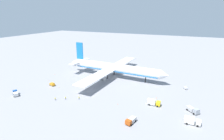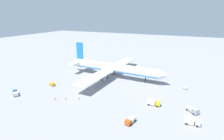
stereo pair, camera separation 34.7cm
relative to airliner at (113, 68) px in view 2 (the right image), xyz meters
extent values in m
plane|color=gray|center=(1.34, -0.08, -7.01)|extent=(600.00, 600.00, 0.00)
cylinder|color=white|center=(1.34, -0.08, 0.18)|extent=(67.05, 9.41, 6.51)
cone|color=white|center=(37.33, -1.64, 0.18)|extent=(5.48, 6.60, 6.38)
cone|color=white|center=(-35.29, 1.51, 0.18)|extent=(6.77, 6.46, 6.19)
cube|color=#1972BF|center=(-30.04, 1.29, 10.09)|extent=(6.02, 0.76, 13.30)
cube|color=white|center=(-30.26, 7.59, 1.49)|extent=(4.86, 10.80, 0.36)
cube|color=white|center=(-30.81, -4.97, 1.49)|extent=(4.86, 10.80, 0.36)
cube|color=white|center=(-1.07, 21.20, -0.79)|extent=(10.55, 36.14, 0.70)
cylinder|color=slate|center=(-0.31, 15.79, -2.97)|extent=(4.87, 3.86, 3.66)
cube|color=white|center=(-2.91, -21.06, -0.79)|extent=(10.55, 36.14, 0.70)
cylinder|color=slate|center=(-1.68, -15.74, -2.83)|extent=(5.23, 3.59, 3.37)
cylinder|color=black|center=(24.71, -1.09, -5.04)|extent=(0.70, 0.70, 3.94)
cylinder|color=black|center=(-1.77, 5.32, -5.04)|extent=(0.70, 0.70, 3.94)
cylinder|color=black|center=(-2.22, -5.18, -5.04)|extent=(0.70, 0.70, 3.94)
cube|color=#1972BF|center=(1.34, -0.08, -1.61)|extent=(64.36, 8.97, 0.50)
cube|color=#BF4C14|center=(31.31, -53.38, -5.58)|extent=(2.71, 2.18, 1.95)
cube|color=#B2B2B7|center=(31.95, -50.35, -5.77)|extent=(3.09, 3.98, 1.58)
cube|color=black|center=(31.19, -53.97, -5.09)|extent=(2.00, 0.50, 0.86)
cylinder|color=black|center=(32.53, -53.46, -6.56)|extent=(0.48, 0.94, 0.90)
cylinder|color=black|center=(30.17, -52.97, -6.56)|extent=(0.48, 0.94, 0.90)
cylinder|color=black|center=(33.29, -49.87, -6.56)|extent=(0.48, 0.94, 0.90)
cylinder|color=black|center=(30.93, -49.37, -6.56)|extent=(0.48, 0.94, 0.90)
cube|color=yellow|center=(39.40, -31.27, -5.46)|extent=(2.00, 2.43, 2.19)
cube|color=silver|center=(35.85, -31.31, -5.24)|extent=(4.10, 2.46, 2.64)
cube|color=black|center=(40.09, -31.26, -4.91)|extent=(0.11, 2.02, 0.97)
cylinder|color=black|center=(39.18, -30.07, -6.56)|extent=(0.90, 0.31, 0.90)
cylinder|color=black|center=(39.21, -32.47, -6.56)|extent=(0.90, 0.31, 0.90)
cylinder|color=black|center=(34.98, -30.12, -6.56)|extent=(0.90, 0.31, 0.90)
cylinder|color=black|center=(35.01, -32.52, -6.56)|extent=(0.90, 0.31, 0.90)
cube|color=#194CA5|center=(-39.39, -52.17, -5.47)|extent=(2.61, 2.79, 2.17)
cube|color=silver|center=(-36.79, -53.77, -5.71)|extent=(4.16, 3.73, 1.70)
cube|color=black|center=(-39.90, -51.86, -4.93)|extent=(1.05, 1.64, 0.95)
cylinder|color=black|center=(-39.83, -53.21, -6.56)|extent=(0.92, 0.73, 0.90)
cylinder|color=black|center=(-38.67, -51.31, -6.56)|extent=(0.92, 0.73, 0.90)
cylinder|color=black|center=(-36.74, -55.10, -6.56)|extent=(0.92, 0.73, 0.90)
cylinder|color=black|center=(-35.58, -53.20, -6.56)|extent=(0.92, 0.73, 0.90)
cube|color=#999EA5|center=(57.07, -31.89, -5.38)|extent=(3.05, 3.06, 2.36)
cube|color=#B2B2B7|center=(54.53, -29.42, -5.76)|extent=(4.56, 4.52, 1.60)
cube|color=black|center=(57.56, -32.37, -4.79)|extent=(1.44, 1.48, 1.04)
cylinder|color=black|center=(57.75, -30.90, -6.56)|extent=(0.85, 0.84, 0.90)
cylinder|color=black|center=(56.11, -32.59, -6.56)|extent=(0.85, 0.84, 0.90)
cylinder|color=black|center=(54.74, -27.98, -6.56)|extent=(0.85, 0.84, 0.90)
cylinder|color=black|center=(53.09, -29.67, -6.56)|extent=(0.85, 0.84, 0.90)
cube|color=white|center=(58.02, -41.22, -5.54)|extent=(2.03, 2.42, 2.04)
cube|color=white|center=(54.49, -41.32, -5.22)|extent=(4.12, 2.48, 2.67)
cube|color=black|center=(58.70, -41.20, -5.03)|extent=(0.14, 1.99, 0.90)
cylinder|color=black|center=(57.79, -40.04, -6.56)|extent=(0.91, 0.33, 0.90)
cylinder|color=black|center=(57.86, -42.40, -6.56)|extent=(0.91, 0.33, 0.90)
cylinder|color=black|center=(53.60, -40.16, -6.56)|extent=(0.91, 0.33, 0.90)
cylinder|color=black|center=(53.67, -42.53, -6.56)|extent=(0.91, 0.33, 0.90)
cube|color=orange|center=(-29.22, -32.61, -6.14)|extent=(4.45, 2.85, 1.10)
cube|color=orange|center=(-29.03, -32.67, -5.31)|extent=(2.97, 2.29, 0.55)
cylinder|color=black|center=(-30.77, -33.16, -6.69)|extent=(0.68, 0.38, 0.64)
cylinder|color=black|center=(-30.30, -31.37, -6.69)|extent=(0.68, 0.38, 0.64)
cylinder|color=black|center=(-28.15, -33.86, -6.69)|extent=(0.68, 0.38, 0.64)
cylinder|color=black|center=(-27.67, -32.07, -6.69)|extent=(0.68, 0.38, 0.64)
cube|color=gray|center=(50.61, -1.68, -6.73)|extent=(2.74, 3.01, 0.15)
cylinder|color=#333338|center=(51.60, -3.00, -6.73)|extent=(0.42, 0.53, 0.08)
cube|color=silver|center=(50.61, -1.68, -6.16)|extent=(2.37, 2.58, 1.00)
cylinder|color=black|center=(51.79, -2.08, -6.81)|extent=(0.34, 0.39, 0.40)
cylinder|color=black|center=(50.67, -2.92, -6.81)|extent=(0.34, 0.39, 0.40)
cylinder|color=black|center=(50.56, -0.44, -6.81)|extent=(0.34, 0.39, 0.40)
cylinder|color=black|center=(49.44, -1.27, -6.81)|extent=(0.34, 0.39, 0.40)
cube|color=gray|center=(-45.09, 12.82, -6.73)|extent=(2.84, 1.74, 0.15)
cylinder|color=#333338|center=(-43.46, 12.60, -6.73)|extent=(0.61, 0.16, 0.08)
cube|color=silver|center=(-45.09, 12.82, -6.08)|extent=(2.40, 1.54, 1.17)
cylinder|color=black|center=(-43.99, 13.38, -6.81)|extent=(0.41, 0.17, 0.40)
cylinder|color=black|center=(-44.17, 11.99, -6.81)|extent=(0.41, 0.17, 0.40)
cylinder|color=black|center=(-46.01, 13.65, -6.81)|extent=(0.41, 0.17, 0.40)
cylinder|color=black|center=(-46.19, 12.26, -6.81)|extent=(0.41, 0.17, 0.40)
cylinder|color=#3F3F47|center=(-12.93, -48.21, -6.57)|extent=(0.35, 0.35, 0.88)
cylinder|color=yellow|center=(-12.93, -48.21, -5.80)|extent=(0.44, 0.44, 0.66)
sphere|color=tan|center=(-12.93, -48.21, -5.34)|extent=(0.24, 0.24, 0.24)
cylinder|color=navy|center=(-1.72, -41.87, -6.57)|extent=(0.45, 0.45, 0.88)
cylinder|color=yellow|center=(-1.72, -41.87, -5.79)|extent=(0.56, 0.56, 0.66)
sphere|color=tan|center=(-1.72, -41.87, -5.34)|extent=(0.24, 0.24, 0.24)
cylinder|color=#3F3F47|center=(-8.41, -45.06, -6.60)|extent=(0.37, 0.37, 0.81)
cylinder|color=yellow|center=(-8.41, -45.06, -5.89)|extent=(0.47, 0.47, 0.61)
sphere|color=#8C6647|center=(-8.41, -45.06, -5.48)|extent=(0.22, 0.22, 0.22)
cone|color=orange|center=(-43.24, -14.53, -6.73)|extent=(0.36, 0.36, 0.55)
cone|color=orange|center=(-38.28, -26.22, -6.73)|extent=(0.36, 0.36, 0.55)
cone|color=orange|center=(20.08, -38.17, -6.73)|extent=(0.36, 0.36, 0.55)
cone|color=orange|center=(36.61, -22.56, -6.73)|extent=(0.36, 0.36, 0.55)
cone|color=orange|center=(-22.86, -33.70, -6.73)|extent=(0.36, 0.36, 0.55)
camera|label=1|loc=(53.06, -116.44, 38.02)|focal=29.08mm
camera|label=2|loc=(53.38, -116.29, 38.02)|focal=29.08mm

